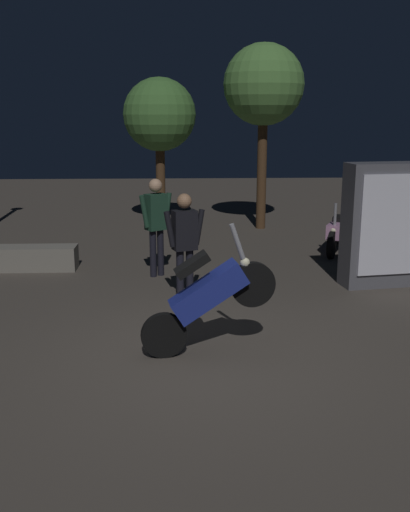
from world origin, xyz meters
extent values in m
plane|color=#4C443D|center=(0.00, 0.00, 0.00)|extent=(40.00, 40.00, 0.00)
cylinder|color=black|center=(-0.48, 0.07, 0.28)|extent=(0.57, 0.18, 0.56)
cylinder|color=black|center=(0.61, 0.23, 0.86)|extent=(0.57, 0.18, 0.56)
cube|color=navy|center=(0.07, 0.15, 0.80)|extent=(1.00, 0.44, 0.76)
cube|color=black|center=(-0.13, 0.12, 1.15)|extent=(0.46, 0.30, 0.32)
cylinder|color=gray|center=(0.41, 0.20, 1.41)|extent=(0.21, 0.09, 0.44)
sphere|color=#F2EABF|center=(0.51, 0.22, 1.14)|extent=(0.12, 0.12, 0.12)
cylinder|color=black|center=(3.29, 5.90, 0.28)|extent=(0.33, 0.55, 0.56)
cylinder|color=black|center=(2.81, 4.91, 0.28)|extent=(0.33, 0.55, 0.56)
cube|color=#C68CB7|center=(3.05, 5.41, 0.51)|extent=(0.68, 0.99, 0.30)
cube|color=black|center=(3.14, 5.59, 0.71)|extent=(0.41, 0.50, 0.10)
cylinder|color=gray|center=(2.90, 5.09, 0.89)|extent=(0.08, 0.08, 0.45)
sphere|color=#F2EABF|center=(2.85, 5.00, 0.56)|extent=(0.12, 0.12, 0.12)
cylinder|color=black|center=(-0.77, 3.70, 0.43)|extent=(0.12, 0.12, 0.86)
cylinder|color=black|center=(-0.63, 3.79, 0.43)|extent=(0.12, 0.12, 0.86)
cube|color=#1E3F2D|center=(-0.70, 3.74, 1.18)|extent=(0.43, 0.40, 0.64)
sphere|color=tan|center=(-0.70, 3.74, 1.65)|extent=(0.24, 0.24, 0.24)
cylinder|color=#1E3F2D|center=(-0.90, 3.61, 1.22)|extent=(0.21, 0.18, 0.58)
cylinder|color=#1E3F2D|center=(-0.50, 3.88, 1.22)|extent=(0.21, 0.18, 0.58)
cylinder|color=black|center=(-0.13, 2.31, 0.41)|extent=(0.12, 0.12, 0.83)
cylinder|color=black|center=(-0.28, 2.26, 0.41)|extent=(0.12, 0.12, 0.83)
cube|color=black|center=(-0.20, 2.28, 1.14)|extent=(0.42, 0.34, 0.62)
sphere|color=#9E7251|center=(-0.20, 2.28, 1.59)|extent=(0.23, 0.23, 0.23)
cylinder|color=black|center=(0.02, 2.36, 1.17)|extent=(0.20, 0.15, 0.56)
cylinder|color=black|center=(-0.43, 2.21, 1.17)|extent=(0.20, 0.15, 0.56)
cylinder|color=#4C331E|center=(-0.78, 8.82, 1.10)|extent=(0.24, 0.24, 2.20)
sphere|color=#477A38|center=(-0.78, 8.82, 2.86)|extent=(1.86, 1.86, 1.86)
cylinder|color=#4C331E|center=(1.80, 8.19, 1.44)|extent=(0.24, 0.24, 2.88)
sphere|color=#568C42|center=(1.80, 8.19, 3.57)|extent=(1.98, 1.98, 1.98)
cube|color=#595960|center=(3.29, 3.03, 1.05)|extent=(1.66, 0.73, 2.10)
cube|color=white|center=(3.33, 2.77, 1.10)|extent=(1.34, 0.24, 1.68)
cube|color=gray|center=(-3.50, 4.28, 0.23)|extent=(2.50, 0.50, 0.45)
camera|label=1|loc=(-0.26, -6.60, 2.91)|focal=41.09mm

